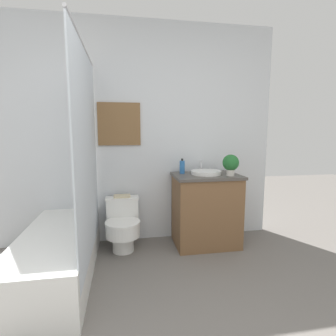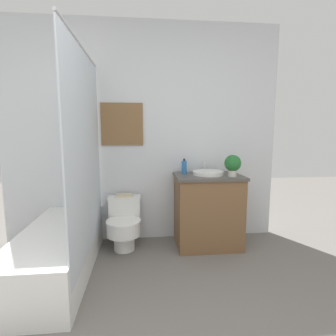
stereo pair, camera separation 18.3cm
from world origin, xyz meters
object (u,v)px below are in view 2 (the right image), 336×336
(sink, at_px, (208,173))
(potted_plant, at_px, (233,164))
(soap_bottle, at_px, (184,167))
(toilet, at_px, (124,224))
(book_on_tank, at_px, (124,195))

(sink, bearing_deg, potted_plant, -32.87)
(sink, distance_m, soap_bottle, 0.27)
(toilet, distance_m, potted_plant, 1.34)
(soap_bottle, bearing_deg, toilet, -171.90)
(toilet, height_order, soap_bottle, soap_bottle)
(potted_plant, bearing_deg, book_on_tank, 166.69)
(soap_bottle, bearing_deg, sink, -20.59)
(toilet, bearing_deg, potted_plant, -7.09)
(book_on_tank, bearing_deg, sink, -7.81)
(sink, height_order, soap_bottle, soap_bottle)
(sink, distance_m, potted_plant, 0.29)
(soap_bottle, height_order, potted_plant, potted_plant)
(sink, xyz_separation_m, potted_plant, (0.23, -0.15, 0.11))
(sink, xyz_separation_m, soap_bottle, (-0.25, 0.09, 0.05))
(soap_bottle, distance_m, potted_plant, 0.54)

